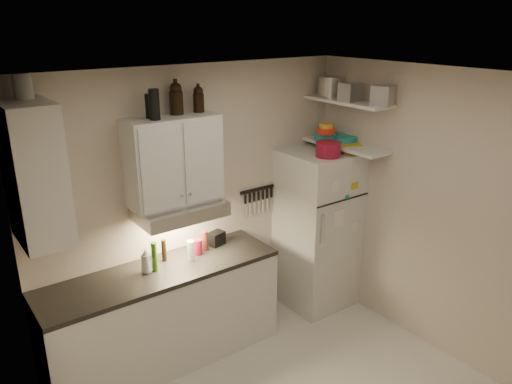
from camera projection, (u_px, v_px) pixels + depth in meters
ceiling at (309, 79)px, 3.12m from camera, size 3.20×3.00×0.02m
back_wall at (197, 205)px, 4.71m from camera, size 3.20×0.02×2.60m
left_wall at (75, 349)px, 2.66m from camera, size 0.02×3.00×2.60m
right_wall at (438, 215)px, 4.45m from camera, size 0.02×3.00×2.60m
base_cabinet at (164, 318)px, 4.45m from camera, size 2.10×0.60×0.88m
countertop at (161, 272)px, 4.29m from camera, size 2.10×0.62×0.04m
upper_cabinet at (174, 160)px, 4.23m from camera, size 0.80×0.33×0.75m
side_cabinet at (35, 174)px, 3.45m from camera, size 0.33×0.55×1.00m
range_hood at (180, 210)px, 4.33m from camera, size 0.76×0.46×0.12m
fridge at (317, 229)px, 5.29m from camera, size 0.70×0.68×1.70m
shelf_hi at (348, 101)px, 4.85m from camera, size 0.30×0.95×0.03m
shelf_lo at (345, 145)px, 4.99m from camera, size 0.30×0.95×0.03m
knife_strip at (258, 189)px, 5.07m from camera, size 0.42×0.02×0.03m
dutch_oven at (328, 149)px, 4.80m from camera, size 0.28×0.28×0.14m
book_stack at (349, 147)px, 5.00m from camera, size 0.28×0.30×0.08m
spice_jar at (328, 145)px, 5.05m from camera, size 0.08×0.08×0.10m
stock_pot at (331, 86)px, 5.06m from camera, size 0.33×0.33×0.19m
tin_a at (350, 92)px, 4.73m from camera, size 0.19×0.17×0.17m
tin_b at (383, 95)px, 4.53m from camera, size 0.22×0.22×0.18m
bowl_teal at (326, 136)px, 5.11m from camera, size 0.23×0.23×0.09m
bowl_orange at (326, 131)px, 5.02m from camera, size 0.18×0.18×0.06m
bowl_yellow at (326, 126)px, 5.00m from camera, size 0.14×0.14×0.05m
plates at (346, 139)px, 5.08m from camera, size 0.30×0.30×0.06m
growler_a at (176, 98)px, 4.16m from camera, size 0.12×0.12×0.27m
growler_b at (198, 99)px, 4.27m from camera, size 0.10×0.10×0.23m
thermos_a at (149, 106)px, 4.02m from camera, size 0.09×0.09×0.19m
thermos_b at (154, 105)px, 3.94m from camera, size 0.09×0.09×0.24m
side_jar at (23, 86)px, 3.35m from camera, size 0.13×0.13×0.17m
soap_bottle at (146, 259)px, 4.20m from camera, size 0.13×0.13×0.26m
pepper_mill at (205, 241)px, 4.62m from camera, size 0.08×0.08×0.19m
oil_bottle at (154, 257)px, 4.23m from camera, size 0.07×0.07×0.26m
vinegar_bottle at (164, 250)px, 4.42m from camera, size 0.05×0.05×0.20m
clear_bottle at (191, 251)px, 4.43m from camera, size 0.08×0.08×0.19m
red_jar at (198, 247)px, 4.55m from camera, size 0.08×0.08×0.15m
caddy at (216, 238)px, 4.75m from camera, size 0.17×0.14×0.13m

